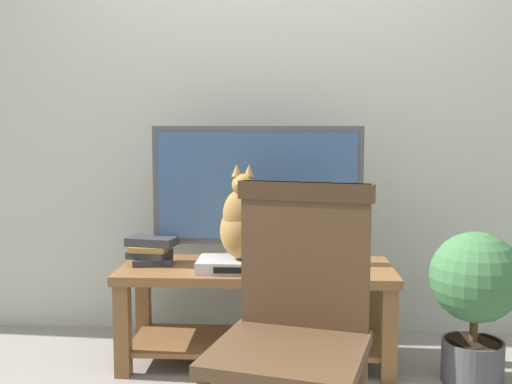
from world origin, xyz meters
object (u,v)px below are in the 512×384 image
cat (244,223)px  wooden_chair (296,316)px  tv_stand (257,296)px  tv (257,190)px  book_stack (151,250)px  media_box (244,265)px  potted_plant (475,293)px

cat → wooden_chair: bearing=-76.2°
tv_stand → tv: size_ratio=1.28×
tv_stand → book_stack: book_stack is taller
wooden_chair → media_box: bearing=103.7°
tv_stand → potted_plant: potted_plant is taller
cat → potted_plant: (1.05, -0.09, -0.29)m
media_box → cat: 0.20m
tv_stand → book_stack: (-0.52, 0.02, 0.22)m
tv → media_box: bearing=-107.5°
tv → media_box: tv is taller
media_box → wooden_chair: 0.98m
tv_stand → media_box: (-0.06, -0.09, 0.18)m
book_stack → potted_plant: (1.51, -0.21, -0.14)m
media_box → book_stack: 0.48m
cat → book_stack: (-0.47, 0.13, -0.16)m
media_box → cat: (0.00, -0.01, 0.20)m
wooden_chair → potted_plant: 1.19m
tv_stand → cat: bearing=-118.5°
cat → potted_plant: size_ratio=0.65×
book_stack → cat: bearing=-15.1°
tv_stand → wooden_chair: 1.08m
tv_stand → wooden_chair: (0.17, -1.04, 0.24)m
media_box → potted_plant: size_ratio=0.63×
media_box → wooden_chair: wooden_chair is taller
tv → wooden_chair: (0.17, -1.13, -0.28)m
tv_stand → book_stack: bearing=177.4°
tv → book_stack: tv is taller
tv → media_box: 0.38m
tv → cat: size_ratio=2.30×
potted_plant → media_box: bearing=174.5°
cat → tv: bearing=73.8°
media_box → wooden_chair: size_ratio=0.44×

